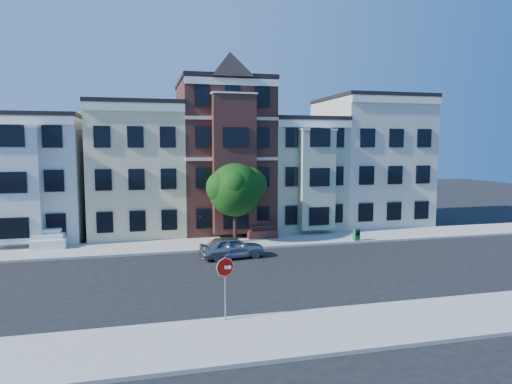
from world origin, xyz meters
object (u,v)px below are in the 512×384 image
object	(u,v)px
street_tree	(235,193)
newspaper_box	(357,235)
parked_car	(232,247)
stop_sign	(225,285)

from	to	relation	value
street_tree	newspaper_box	size ratio (longest dim) A/B	7.89
street_tree	parked_car	world-z (taller)	street_tree
newspaper_box	parked_car	bearing A→B (deg)	-169.66
street_tree	stop_sign	world-z (taller)	street_tree
parked_car	street_tree	bearing A→B (deg)	-20.81
stop_sign	street_tree	bearing A→B (deg)	82.90
parked_car	stop_sign	xyz separation A→B (m)	(-2.25, -10.30, 0.88)
parked_car	newspaper_box	size ratio (longest dim) A/B	4.59
street_tree	newspaper_box	bearing A→B (deg)	-11.34
stop_sign	parked_car	bearing A→B (deg)	83.36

